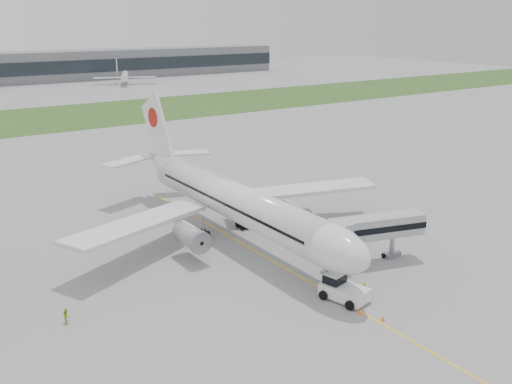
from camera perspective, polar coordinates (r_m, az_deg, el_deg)
ground at (r=75.55m, az=-0.52°, el=-5.69°), size 600.00×600.00×0.00m
apron_markings at (r=71.79m, az=1.72°, el=-6.96°), size 70.00×70.00×0.04m
grass_strip at (r=184.43m, az=-21.93°, el=6.67°), size 600.00×50.00×0.02m
airliner at (r=77.45m, az=-2.54°, el=-0.67°), size 48.13×53.95×17.88m
pushback_tug at (r=63.04m, az=8.58°, el=-9.52°), size 4.35×5.58×2.59m
jet_bridge at (r=71.37m, az=11.48°, el=-3.59°), size 13.18×6.02×6.03m
safety_cone_left at (r=60.62m, az=10.35°, el=-11.75°), size 0.37×0.37×0.50m
safety_cone_right at (r=59.93m, az=12.57°, el=-12.23°), size 0.41×0.41×0.56m
ground_crew_near at (r=63.76m, az=10.75°, el=-9.57°), size 0.82×0.75×1.88m
ground_crew_far at (r=60.97m, az=-18.41°, el=-11.65°), size 0.73×0.86×1.57m
distant_aircraft_right at (r=274.28m, az=-12.93°, el=10.46°), size 35.52×33.76×10.75m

